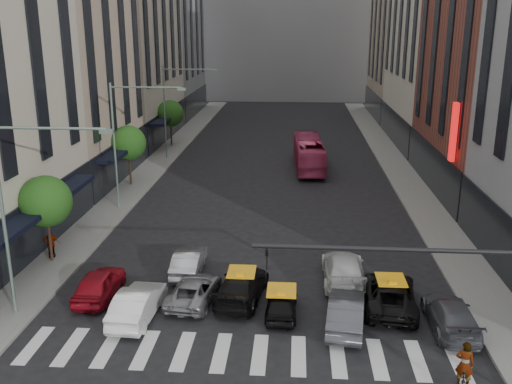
% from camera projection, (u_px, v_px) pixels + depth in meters
% --- Properties ---
extents(ground, '(160.00, 160.00, 0.00)m').
position_uv_depth(ground, '(242.00, 375.00, 22.10)').
color(ground, black).
rests_on(ground, ground).
extents(sidewalk_left, '(3.00, 96.00, 0.15)m').
position_uv_depth(sidewalk_left, '(147.00, 173.00, 51.55)').
color(sidewalk_left, slate).
rests_on(sidewalk_left, ground).
extents(sidewalk_right, '(3.00, 96.00, 0.15)m').
position_uv_depth(sidewalk_right, '(405.00, 178.00, 49.98)').
color(sidewalk_right, slate).
rests_on(sidewalk_right, ground).
extents(building_left_b, '(8.00, 16.00, 24.00)m').
position_uv_depth(building_left_b, '(67.00, 37.00, 46.62)').
color(building_left_b, tan).
rests_on(building_left_b, ground).
extents(building_left_d, '(8.00, 18.00, 30.00)m').
position_uv_depth(building_left_d, '(166.00, 9.00, 81.15)').
color(building_left_d, gray).
rests_on(building_left_d, ground).
extents(building_right_b, '(8.00, 18.00, 26.00)m').
position_uv_depth(building_right_b, '(498.00, 25.00, 43.06)').
color(building_right_b, brown).
rests_on(building_right_b, ground).
extents(building_right_d, '(8.00, 18.00, 28.00)m').
position_uv_depth(building_right_d, '(407.00, 16.00, 79.11)').
color(building_right_d, tan).
rests_on(building_right_d, ground).
extents(tree_near, '(2.88, 2.88, 4.95)m').
position_uv_depth(tree_near, '(46.00, 202.00, 31.43)').
color(tree_near, black).
rests_on(tree_near, sidewalk_left).
extents(tree_mid, '(2.88, 2.88, 4.95)m').
position_uv_depth(tree_mid, '(128.00, 143.00, 46.73)').
color(tree_mid, black).
rests_on(tree_mid, sidewalk_left).
extents(tree_far, '(2.88, 2.88, 4.95)m').
position_uv_depth(tree_far, '(170.00, 114.00, 62.03)').
color(tree_far, black).
rests_on(tree_far, sidewalk_left).
extents(streetlamp_near, '(5.38, 0.25, 9.00)m').
position_uv_depth(streetlamp_near, '(21.00, 194.00, 24.93)').
color(streetlamp_near, gray).
rests_on(streetlamp_near, sidewalk_left).
extents(streetlamp_mid, '(5.38, 0.25, 9.00)m').
position_uv_depth(streetlamp_mid, '(127.00, 129.00, 40.23)').
color(streetlamp_mid, gray).
rests_on(streetlamp_mid, sidewalk_left).
extents(streetlamp_far, '(5.38, 0.25, 9.00)m').
position_uv_depth(streetlamp_far, '(174.00, 100.00, 55.53)').
color(streetlamp_far, gray).
rests_on(streetlamp_far, sidewalk_left).
extents(traffic_signal, '(10.10, 0.20, 6.00)m').
position_uv_depth(traffic_signal, '(463.00, 288.00, 19.35)').
color(traffic_signal, black).
rests_on(traffic_signal, ground).
extents(liberty_sign, '(0.30, 0.70, 4.00)m').
position_uv_depth(liberty_sign, '(454.00, 132.00, 38.66)').
color(liberty_sign, red).
rests_on(liberty_sign, ground).
extents(car_red, '(1.73, 4.26, 1.45)m').
position_uv_depth(car_red, '(99.00, 284.00, 28.19)').
color(car_red, maroon).
rests_on(car_red, ground).
extents(car_white_front, '(1.81, 4.55, 1.47)m').
position_uv_depth(car_white_front, '(138.00, 303.00, 26.17)').
color(car_white_front, white).
rests_on(car_white_front, ground).
extents(car_silver, '(2.48, 4.54, 1.21)m').
position_uv_depth(car_silver, '(194.00, 290.00, 27.80)').
color(car_silver, gray).
rests_on(car_silver, ground).
extents(taxi_left, '(2.67, 5.21, 1.45)m').
position_uv_depth(taxi_left, '(242.00, 286.00, 27.97)').
color(taxi_left, black).
rests_on(taxi_left, ground).
extents(taxi_center, '(1.49, 3.61, 1.22)m').
position_uv_depth(taxi_center, '(281.00, 303.00, 26.51)').
color(taxi_center, black).
rests_on(taxi_center, ground).
extents(car_grey_mid, '(2.07, 4.59, 1.46)m').
position_uv_depth(car_grey_mid, '(346.00, 312.00, 25.43)').
color(car_grey_mid, '#3F4146').
rests_on(car_grey_mid, ground).
extents(taxi_right, '(2.89, 5.36, 1.43)m').
position_uv_depth(taxi_right, '(390.00, 294.00, 27.15)').
color(taxi_right, black).
rests_on(taxi_right, ground).
extents(car_grey_curb, '(1.90, 4.67, 1.35)m').
position_uv_depth(car_grey_curb, '(451.00, 315.00, 25.24)').
color(car_grey_curb, '#484B51').
rests_on(car_grey_curb, ground).
extents(car_row2_left, '(1.46, 4.15, 1.36)m').
position_uv_depth(car_row2_left, '(189.00, 262.00, 30.91)').
color(car_row2_left, '#A7A7AC').
rests_on(car_row2_left, ground).
extents(car_row2_right, '(2.17, 5.30, 1.54)m').
position_uv_depth(car_row2_right, '(344.00, 269.00, 29.75)').
color(car_row2_right, silver).
rests_on(car_row2_right, ground).
extents(bus, '(2.89, 10.47, 2.89)m').
position_uv_depth(bus, '(309.00, 153.00, 53.11)').
color(bus, '#BF3864').
rests_on(bus, ground).
extents(motorcycle, '(0.99, 1.62, 0.80)m').
position_uv_depth(motorcycle, '(463.00, 382.00, 21.00)').
color(motorcycle, black).
rests_on(motorcycle, ground).
extents(rider, '(0.76, 0.62, 1.81)m').
position_uv_depth(rider, '(466.00, 351.00, 20.63)').
color(rider, gray).
rests_on(rider, motorcycle).
extents(pedestrian_far, '(1.05, 0.68, 1.66)m').
position_uv_depth(pedestrian_far, '(51.00, 244.00, 32.59)').
color(pedestrian_far, gray).
rests_on(pedestrian_far, sidewalk_left).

